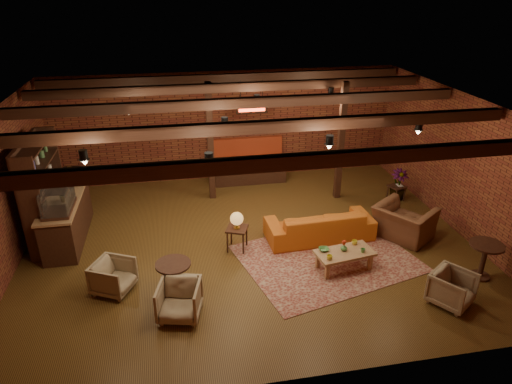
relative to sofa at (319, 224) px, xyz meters
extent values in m
plane|color=#37230D|center=(-1.63, 0.05, -0.36)|extent=(10.00, 10.00, 0.00)
cube|color=black|center=(-1.63, 0.05, 2.84)|extent=(10.00, 8.00, 0.02)
cube|color=maroon|center=(-1.63, 4.05, 1.24)|extent=(10.00, 0.02, 3.20)
cube|color=maroon|center=(-1.63, -3.95, 1.24)|extent=(10.00, 0.02, 3.20)
cube|color=maroon|center=(-6.63, 0.05, 1.24)|extent=(0.02, 8.00, 3.20)
cube|color=maroon|center=(3.37, 0.05, 1.24)|extent=(0.02, 8.00, 3.20)
cylinder|color=black|center=(-1.63, 1.65, 2.49)|extent=(9.60, 0.12, 0.12)
cube|color=black|center=(-2.23, 2.65, 1.24)|extent=(0.16, 0.16, 3.20)
cube|color=black|center=(1.17, 2.05, 1.24)|extent=(0.16, 0.16, 3.20)
imported|color=#337F33|center=(-5.63, 1.25, 0.86)|extent=(0.35, 0.39, 0.30)
cube|color=#FF3B19|center=(-1.03, 3.15, 1.99)|extent=(0.86, 0.06, 0.30)
cube|color=maroon|center=(-0.09, -0.87, -0.35)|extent=(4.11, 3.51, 0.01)
imported|color=#B95819|center=(0.00, 0.00, 0.00)|extent=(2.51, 1.08, 0.72)
cube|color=#8D5D42|center=(0.13, -1.29, 0.02)|extent=(1.28, 0.78, 0.06)
cube|color=#8D5D42|center=(-0.33, -1.58, -0.18)|extent=(0.08, 0.08, 0.36)
cube|color=#8D5D42|center=(0.65, -1.43, -0.18)|extent=(0.08, 0.08, 0.36)
cube|color=#8D5D42|center=(-0.40, -1.16, -0.18)|extent=(0.08, 0.08, 0.36)
cube|color=#8D5D42|center=(0.59, -1.01, -0.18)|extent=(0.08, 0.08, 0.36)
imported|color=gold|center=(-0.28, -1.50, 0.10)|extent=(0.14, 0.14, 0.09)
imported|color=#44813A|center=(0.48, -1.38, 0.10)|extent=(0.11, 0.11, 0.09)
imported|color=gold|center=(0.43, -1.05, 0.10)|extent=(0.14, 0.14, 0.09)
imported|color=#44813A|center=(-0.28, -1.16, 0.08)|extent=(0.24, 0.24, 0.05)
imported|color=#44813A|center=(0.12, -1.25, 0.11)|extent=(0.13, 0.13, 0.12)
sphere|color=#B32B13|center=(0.12, -1.25, 0.25)|extent=(0.10, 0.10, 0.10)
cube|color=black|center=(-1.95, -0.13, 0.16)|extent=(0.57, 0.57, 0.04)
cylinder|color=black|center=(-1.95, -0.13, -0.11)|extent=(0.04, 0.04, 0.50)
cylinder|color=olive|center=(-1.95, -0.13, 0.20)|extent=(0.15, 0.15, 0.02)
cylinder|color=olive|center=(-1.95, -0.13, 0.27)|extent=(0.04, 0.04, 0.21)
sphere|color=orange|center=(-1.95, -0.13, 0.42)|extent=(0.29, 0.29, 0.29)
cylinder|color=black|center=(-3.36, -1.51, 0.32)|extent=(0.67, 0.67, 0.04)
cylinder|color=black|center=(-3.36, -1.51, -0.02)|extent=(0.09, 0.09, 0.65)
cylinder|color=black|center=(-3.36, -1.51, -0.34)|extent=(0.40, 0.40, 0.04)
imported|color=#BFB694|center=(-4.52, -1.18, 0.00)|extent=(0.89, 0.91, 0.71)
imported|color=#BFB694|center=(-3.29, -2.16, 0.02)|extent=(0.87, 0.84, 0.75)
imported|color=brown|center=(1.94, -0.32, 0.17)|extent=(1.35, 1.45, 1.06)
cube|color=black|center=(2.68, 1.54, 0.06)|extent=(0.50, 0.50, 0.03)
cylinder|color=black|center=(2.68, 1.54, -0.16)|extent=(0.03, 0.03, 0.40)
imported|color=black|center=(2.68, 1.54, 0.09)|extent=(0.20, 0.23, 0.02)
cylinder|color=black|center=(2.77, -2.08, 0.39)|extent=(0.66, 0.66, 0.04)
cylinder|color=black|center=(2.77, -2.08, 0.02)|extent=(0.10, 0.10, 0.72)
cylinder|color=black|center=(2.77, -2.08, -0.34)|extent=(0.40, 0.40, 0.04)
imported|color=#BFB694|center=(1.69, -2.73, 0.00)|extent=(0.95, 0.94, 0.72)
imported|color=#4C7F4C|center=(2.77, 1.63, 0.92)|extent=(1.44, 1.44, 2.55)
camera|label=1|loc=(-3.14, -8.82, 5.17)|focal=32.00mm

